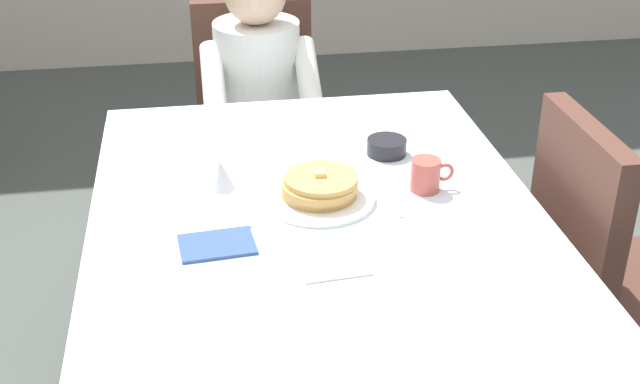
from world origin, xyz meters
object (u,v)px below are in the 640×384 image
(syrup_pitcher, at_px, (221,175))
(knife_right_of_plate, at_px, (395,197))
(spoon_near_edge, at_px, (338,277))
(diner_person, at_px, (259,92))
(breakfast_stack, at_px, (320,186))
(fork_left_of_plate, at_px, (244,209))
(plate_breakfast, at_px, (319,197))
(chair_diner, at_px, (257,112))
(bowl_butter, at_px, (387,147))
(cup_coffee, at_px, (426,175))
(dining_table_main, at_px, (319,246))
(chair_right_side, at_px, (603,260))

(syrup_pitcher, relative_size, knife_right_of_plate, 0.40)
(knife_right_of_plate, bearing_deg, spoon_near_edge, 153.32)
(diner_person, height_order, breakfast_stack, diner_person)
(diner_person, bearing_deg, knife_right_of_plate, 104.91)
(fork_left_of_plate, bearing_deg, plate_breakfast, -88.47)
(chair_diner, xyz_separation_m, plate_breakfast, (0.07, -1.10, 0.22))
(plate_breakfast, height_order, bowl_butter, bowl_butter)
(diner_person, relative_size, cup_coffee, 9.91)
(breakfast_stack, xyz_separation_m, syrup_pitcher, (-0.24, 0.11, -0.01))
(plate_breakfast, relative_size, spoon_near_edge, 1.87)
(chair_diner, xyz_separation_m, diner_person, (-0.00, -0.16, 0.14))
(bowl_butter, bearing_deg, dining_table_main, -127.99)
(bowl_butter, bearing_deg, chair_diner, 108.72)
(spoon_near_edge, bearing_deg, diner_person, 87.63)
(plate_breakfast, bearing_deg, diner_person, 94.03)
(cup_coffee, distance_m, fork_left_of_plate, 0.47)
(breakfast_stack, relative_size, cup_coffee, 1.75)
(chair_right_side, relative_size, knife_right_of_plate, 4.65)
(dining_table_main, height_order, syrup_pitcher, syrup_pitcher)
(chair_diner, xyz_separation_m, syrup_pitcher, (-0.17, -0.99, 0.25))
(knife_right_of_plate, distance_m, spoon_near_edge, 0.39)
(bowl_butter, relative_size, spoon_near_edge, 0.73)
(chair_diner, distance_m, chair_right_side, 1.43)
(cup_coffee, xyz_separation_m, spoon_near_edge, (-0.29, -0.36, -0.04))
(cup_coffee, bearing_deg, syrup_pitcher, 169.69)
(cup_coffee, bearing_deg, diner_person, 110.26)
(knife_right_of_plate, bearing_deg, diner_person, 20.16)
(chair_right_side, xyz_separation_m, knife_right_of_plate, (-0.57, 0.05, 0.21))
(plate_breakfast, relative_size, knife_right_of_plate, 1.40)
(chair_right_side, height_order, cup_coffee, chair_right_side)
(spoon_near_edge, bearing_deg, chair_right_side, 15.16)
(syrup_pitcher, height_order, spoon_near_edge, syrup_pitcher)
(diner_person, distance_m, cup_coffee, 1.00)
(plate_breakfast, height_order, spoon_near_edge, plate_breakfast)
(chair_diner, relative_size, knife_right_of_plate, 4.65)
(cup_coffee, distance_m, spoon_near_edge, 0.47)
(syrup_pitcher, height_order, knife_right_of_plate, syrup_pitcher)
(chair_diner, height_order, syrup_pitcher, chair_diner)
(syrup_pitcher, bearing_deg, chair_right_side, -10.08)
(spoon_near_edge, bearing_deg, knife_right_of_plate, 53.43)
(plate_breakfast, xyz_separation_m, breakfast_stack, (0.00, -0.00, 0.03))
(breakfast_stack, relative_size, bowl_butter, 1.80)
(dining_table_main, bearing_deg, cup_coffee, 16.06)
(bowl_butter, relative_size, syrup_pitcher, 1.37)
(cup_coffee, distance_m, syrup_pitcher, 0.52)
(diner_person, height_order, plate_breakfast, diner_person)
(chair_diner, height_order, spoon_near_edge, chair_diner)
(knife_right_of_plate, bearing_deg, chair_right_side, -89.85)
(diner_person, xyz_separation_m, knife_right_of_plate, (0.26, -0.96, 0.07))
(spoon_near_edge, bearing_deg, plate_breakfast, 82.90)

